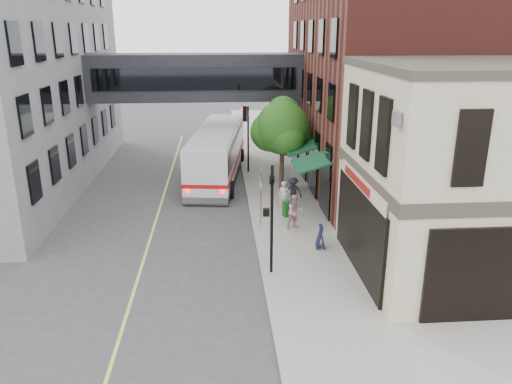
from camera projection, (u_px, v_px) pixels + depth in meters
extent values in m
plane|color=#38383A|center=(266.00, 301.00, 18.47)|extent=(120.00, 120.00, 0.00)
cube|color=gray|center=(276.00, 185.00, 31.85)|extent=(4.00, 60.00, 0.15)
cube|color=tan|center=(488.00, 175.00, 19.75)|extent=(10.00, 8.00, 8.15)
cube|color=#38332B|center=(488.00, 173.00, 19.73)|extent=(10.12, 8.12, 0.50)
cube|color=#38332B|center=(504.00, 65.00, 18.43)|extent=(10.12, 8.12, 0.30)
cube|color=black|center=(359.00, 231.00, 20.08)|extent=(0.14, 6.40, 3.40)
cube|color=black|center=(358.00, 231.00, 20.07)|extent=(0.04, 5.90, 3.00)
cube|color=maroon|center=(357.00, 180.00, 20.03)|extent=(0.03, 3.60, 0.32)
cube|color=#512019|center=(403.00, 72.00, 31.22)|extent=(12.00, 18.00, 14.00)
cube|color=#0E3D24|center=(296.00, 141.00, 30.78)|extent=(1.80, 13.00, 0.40)
cube|color=black|center=(196.00, 77.00, 33.26)|extent=(14.00, 3.00, 3.00)
cube|color=black|center=(195.00, 79.00, 31.80)|extent=(13.00, 0.08, 1.40)
cube|color=black|center=(197.00, 75.00, 34.73)|extent=(13.00, 0.08, 1.40)
cylinder|color=black|center=(272.00, 220.00, 19.65)|extent=(0.12, 0.12, 4.50)
cube|color=black|center=(266.00, 212.00, 19.52)|extent=(0.25, 0.22, 0.30)
imported|color=black|center=(272.00, 175.00, 19.07)|extent=(0.20, 0.16, 1.00)
cylinder|color=black|center=(248.00, 140.00, 33.85)|extent=(0.12, 0.12, 4.50)
cube|color=black|center=(245.00, 135.00, 33.72)|extent=(0.25, 0.22, 0.30)
cube|color=black|center=(245.00, 114.00, 33.29)|extent=(0.28, 0.28, 1.00)
sphere|color=#FF0C05|center=(242.00, 109.00, 33.16)|extent=(0.18, 0.18, 0.18)
cylinder|color=gray|center=(261.00, 197.00, 24.62)|extent=(0.08, 0.08, 3.00)
cube|color=white|center=(260.00, 184.00, 24.39)|extent=(0.03, 0.75, 0.22)
cube|color=#0C591E|center=(260.00, 173.00, 24.22)|extent=(0.03, 0.70, 0.18)
cube|color=#B20C0C|center=(260.00, 194.00, 24.55)|extent=(0.03, 0.30, 0.40)
cylinder|color=#382619|center=(282.00, 167.00, 30.46)|extent=(0.28, 0.28, 2.80)
sphere|color=#224D14|center=(282.00, 128.00, 29.71)|extent=(3.20, 3.20, 3.20)
sphere|color=#224D14|center=(294.00, 133.00, 30.36)|extent=(2.20, 2.20, 2.20)
sphere|color=#224D14|center=(270.00, 132.00, 30.03)|extent=(2.40, 2.40, 2.40)
sphere|color=#224D14|center=(283.00, 113.00, 30.03)|extent=(2.00, 2.00, 2.00)
cube|color=#D8CC4C|center=(159.00, 211.00, 27.58)|extent=(0.12, 40.00, 0.01)
cube|color=silver|center=(218.00, 152.00, 33.25)|extent=(4.07, 12.17, 3.01)
cube|color=black|center=(217.00, 145.00, 33.09)|extent=(4.11, 11.97, 1.09)
cube|color=#B20C0C|center=(218.00, 160.00, 33.41)|extent=(4.13, 12.19, 0.23)
cylinder|color=black|center=(187.00, 189.00, 29.55)|extent=(0.44, 1.07, 1.04)
cylinder|color=black|center=(231.00, 190.00, 29.43)|extent=(0.44, 1.07, 1.04)
cylinder|color=black|center=(207.00, 155.00, 37.43)|extent=(0.44, 1.07, 1.04)
cylinder|color=black|center=(242.00, 156.00, 37.31)|extent=(0.44, 1.07, 1.04)
imported|color=silver|center=(284.00, 196.00, 27.04)|extent=(0.64, 0.49, 1.60)
imported|color=#C47F96|center=(295.00, 212.00, 24.49)|extent=(1.00, 0.88, 1.75)
imported|color=black|center=(293.00, 191.00, 27.67)|extent=(1.23, 1.05, 1.65)
cube|color=#125115|center=(287.00, 209.00, 26.23)|extent=(0.51, 0.48, 0.82)
cube|color=black|center=(321.00, 237.00, 22.46)|extent=(0.43, 0.62, 1.04)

